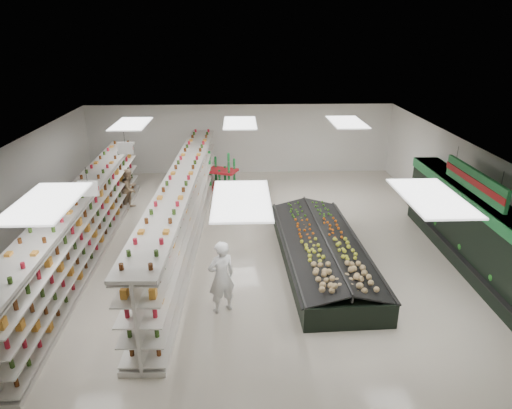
{
  "coord_description": "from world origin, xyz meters",
  "views": [
    {
      "loc": [
        -0.02,
        -12.83,
        6.53
      ],
      "look_at": [
        0.46,
        0.41,
        1.31
      ],
      "focal_mm": 32.0,
      "sensor_mm": 36.0,
      "label": 1
    }
  ],
  "objects_px": {
    "produce_island": "(322,251)",
    "soda_endcap": "(222,172)",
    "shopper_background": "(130,189)",
    "gondola_center": "(184,210)",
    "gondola_left": "(85,227)",
    "shopper_main": "(221,277)"
  },
  "relations": [
    {
      "from": "gondola_center",
      "to": "produce_island",
      "type": "xyz_separation_m",
      "value": [
        4.17,
        -1.88,
        -0.59
      ]
    },
    {
      "from": "shopper_main",
      "to": "produce_island",
      "type": "bearing_deg",
      "value": -168.82
    },
    {
      "from": "produce_island",
      "to": "soda_endcap",
      "type": "relative_size",
      "value": 4.19
    },
    {
      "from": "gondola_left",
      "to": "soda_endcap",
      "type": "height_order",
      "value": "gondola_left"
    },
    {
      "from": "gondola_left",
      "to": "shopper_background",
      "type": "relative_size",
      "value": 7.77
    },
    {
      "from": "soda_endcap",
      "to": "shopper_background",
      "type": "xyz_separation_m",
      "value": [
        -3.42,
        -2.04,
        0.03
      ]
    },
    {
      "from": "gondola_left",
      "to": "gondola_center",
      "type": "xyz_separation_m",
      "value": [
        2.83,
        1.1,
        0.06
      ]
    },
    {
      "from": "soda_endcap",
      "to": "shopper_main",
      "type": "height_order",
      "value": "shopper_main"
    },
    {
      "from": "gondola_left",
      "to": "produce_island",
      "type": "distance_m",
      "value": 7.06
    },
    {
      "from": "gondola_center",
      "to": "shopper_background",
      "type": "relative_size",
      "value": 8.24
    },
    {
      "from": "soda_endcap",
      "to": "gondola_center",
      "type": "bearing_deg",
      "value": -102.34
    },
    {
      "from": "soda_endcap",
      "to": "shopper_main",
      "type": "xyz_separation_m",
      "value": [
        0.27,
        -8.95,
        0.19
      ]
    },
    {
      "from": "gondola_left",
      "to": "gondola_center",
      "type": "relative_size",
      "value": 0.94
    },
    {
      "from": "soda_endcap",
      "to": "shopper_background",
      "type": "height_order",
      "value": "shopper_background"
    },
    {
      "from": "produce_island",
      "to": "shopper_main",
      "type": "bearing_deg",
      "value": -141.64
    },
    {
      "from": "gondola_left",
      "to": "soda_endcap",
      "type": "xyz_separation_m",
      "value": [
        3.88,
        5.93,
        -0.21
      ]
    },
    {
      "from": "gondola_center",
      "to": "soda_endcap",
      "type": "height_order",
      "value": "gondola_center"
    },
    {
      "from": "produce_island",
      "to": "soda_endcap",
      "type": "distance_m",
      "value": 7.4
    },
    {
      "from": "produce_island",
      "to": "soda_endcap",
      "type": "bearing_deg",
      "value": 114.89
    },
    {
      "from": "gondola_center",
      "to": "produce_island",
      "type": "distance_m",
      "value": 4.61
    },
    {
      "from": "gondola_left",
      "to": "gondola_center",
      "type": "height_order",
      "value": "gondola_center"
    },
    {
      "from": "soda_endcap",
      "to": "produce_island",
      "type": "bearing_deg",
      "value": -65.11
    }
  ]
}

